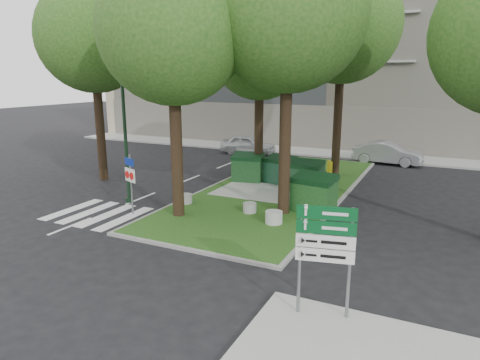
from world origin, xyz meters
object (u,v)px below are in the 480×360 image
Objects in this scene: tree_median_far at (345,13)px; directional_sign at (325,244)px; dumpster_d at (314,193)px; bollard_left at (186,199)px; tree_median_near_left at (175,15)px; dumpster_c at (305,176)px; tree_median_mid at (262,39)px; litter_bin at (331,167)px; traffic_sign_pole at (131,176)px; car_silver at (387,153)px; car_white at (248,145)px; dumpster_b at (280,170)px; bollard_right at (274,217)px; tree_street_left at (94,25)px; street_lamp at (124,120)px; bollard_mid at (250,208)px; dumpster_a at (248,167)px.

tree_median_far is 4.74× the size of directional_sign.
bollard_left is (-5.10, -1.23, -0.53)m from dumpster_d.
tree_median_near_left is 8.26m from dumpster_d.
dumpster_d is (1.21, -2.81, 0.03)m from dumpster_c.
dumpster_d is at bearing 30.54° from tree_median_near_left.
litter_bin is at bearing 45.07° from tree_median_mid.
traffic_sign_pole is 0.58× the size of car_silver.
car_white is at bearing 104.27° from tree_median_near_left.
dumpster_c is 0.90× the size of dumpster_d.
directional_sign is 0.66× the size of car_white.
dumpster_b is 6.05m from bollard_right.
dumpster_c is 0.63× the size of directional_sign.
tree_street_left reaches higher than tree_median_mid.
tree_median_near_left is 0.88× the size of tree_median_far.
street_lamp is at bearing 151.12° from car_silver.
bollard_mid is at bearing 32.19° from tree_median_near_left.
car_white is at bearing 103.22° from dumpster_a.
tree_street_left is at bearing 164.73° from bollard_right.
dumpster_c reaches higher than car_white.
directional_sign is at bearing -53.08° from bollard_mid.
bollard_mid is (-0.97, -4.01, -0.50)m from dumpster_c.
tree_street_left reaches higher than dumpster_a.
street_lamp reaches higher than traffic_sign_pole.
dumpster_d is 2.51× the size of litter_bin.
dumpster_b is at bearing 18.31° from tree_street_left.
dumpster_a is at bearing 151.12° from dumpster_d.
dumpster_b is at bearing 102.00° from directional_sign.
bollard_right is at bearing 108.39° from directional_sign.
bollard_left is (6.31, -2.13, -7.34)m from tree_street_left.
dumpster_c is 0.42× the size of car_white.
directional_sign is at bearing -28.32° from street_lamp.
dumpster_b is 0.70× the size of traffic_sign_pole.
bollard_left is at bearing 170.01° from bollard_right.
tree_median_far is at bearing 79.68° from bollard_mid.
tree_median_mid reaches higher than bollard_left.
car_white is 9.18m from car_silver.
directional_sign is (6.71, -10.62, 0.99)m from dumpster_a.
tree_median_near_left is 6.53m from tree_median_mid.
bollard_left is (-2.29, -4.98, -0.46)m from dumpster_b.
dumpster_b is 3.55m from litter_bin.
tree_street_left is at bearing 153.43° from tree_median_near_left.
car_silver is at bearing 55.81° from tree_median_mid.
car_white is at bearing 139.26° from dumpster_b.
dumpster_a is 12.59m from directional_sign.
bollard_left is (-4.39, -8.13, -8.01)m from tree_median_far.
tree_median_near_left is 6.61× the size of dumpster_c.
litter_bin is (10.39, 5.89, -7.18)m from tree_street_left.
street_lamp is at bearing -132.18° from dumpster_a.
tree_median_near_left is at bearing -101.36° from dumpster_a.
street_lamp reaches higher than bollard_right.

